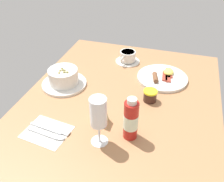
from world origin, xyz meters
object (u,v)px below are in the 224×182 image
at_px(cutlery_setting, 48,132).
at_px(wine_glass, 98,114).
at_px(porridge_bowl, 64,78).
at_px(sauce_bottle_red, 131,120).
at_px(menu_card, 101,111).
at_px(jam_jar, 150,96).
at_px(coffee_cup, 128,57).
at_px(breakfast_plate, 163,77).

distance_m(cutlery_setting, wine_glass, 0.23).
height_order(porridge_bowl, sauce_bottle_red, sauce_bottle_red).
bearing_deg(menu_card, jam_jar, 139.34).
distance_m(porridge_bowl, menu_card, 0.31).
height_order(coffee_cup, jam_jar, coffee_cup).
bearing_deg(coffee_cup, sauce_bottle_red, 14.95).
height_order(jam_jar, breakfast_plate, jam_jar).
distance_m(wine_glass, breakfast_plate, 0.52).
bearing_deg(porridge_bowl, sauce_bottle_red, 58.19).
relative_size(breakfast_plate, menu_card, 2.31).
height_order(cutlery_setting, wine_glass, wine_glass).
height_order(porridge_bowl, coffee_cup, porridge_bowl).
bearing_deg(sauce_bottle_red, jam_jar, 171.96).
distance_m(cutlery_setting, breakfast_plate, 0.61).
bearing_deg(coffee_cup, cutlery_setting, -14.04).
bearing_deg(jam_jar, porridge_bowl, -90.46).
relative_size(coffee_cup, sauce_bottle_red, 0.79).
xyz_separation_m(wine_glass, jam_jar, (-0.29, 0.13, -0.10)).
distance_m(cutlery_setting, coffee_cup, 0.63).
relative_size(porridge_bowl, wine_glass, 1.09).
bearing_deg(cutlery_setting, coffee_cup, 165.96).
bearing_deg(coffee_cup, wine_glass, 4.42).
xyz_separation_m(porridge_bowl, breakfast_plate, (-0.19, 0.44, -0.03)).
xyz_separation_m(cutlery_setting, breakfast_plate, (-0.49, 0.36, 0.01)).
xyz_separation_m(sauce_bottle_red, breakfast_plate, (-0.42, 0.06, -0.07)).
xyz_separation_m(jam_jar, breakfast_plate, (-0.19, 0.03, -0.02)).
xyz_separation_m(porridge_bowl, menu_card, (0.19, 0.25, 0.01)).
relative_size(cutlery_setting, sauce_bottle_red, 1.05).
xyz_separation_m(cutlery_setting, coffee_cup, (-0.61, 0.15, 0.03)).
xyz_separation_m(sauce_bottle_red, menu_card, (-0.04, -0.13, -0.03)).
xyz_separation_m(breakfast_plate, menu_card, (0.37, -0.19, 0.04)).
height_order(coffee_cup, wine_glass, wine_glass).
height_order(porridge_bowl, jam_jar, porridge_bowl).
height_order(porridge_bowl, wine_glass, wine_glass).
bearing_deg(wine_glass, cutlery_setting, -86.07).
relative_size(coffee_cup, wine_glass, 0.70).
bearing_deg(porridge_bowl, coffee_cup, 142.77).
height_order(porridge_bowl, menu_card, menu_card).
bearing_deg(coffee_cup, jam_jar, 29.73).
distance_m(coffee_cup, menu_card, 0.49).
xyz_separation_m(porridge_bowl, coffee_cup, (-0.30, 0.23, -0.01)).
bearing_deg(menu_card, porridge_bowl, -127.33).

